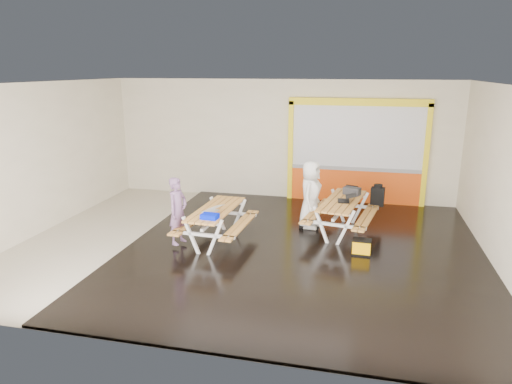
% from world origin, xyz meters
% --- Properties ---
extents(room, '(10.02, 8.02, 3.52)m').
position_xyz_m(room, '(0.00, 0.00, 1.75)').
color(room, '#B7AE9B').
rests_on(room, ground).
extents(deck, '(7.50, 7.98, 0.05)m').
position_xyz_m(deck, '(1.25, 0.00, 0.03)').
color(deck, black).
rests_on(deck, room).
extents(kiosk, '(3.88, 0.16, 3.00)m').
position_xyz_m(kiosk, '(2.20, 3.93, 1.44)').
color(kiosk, '#F05110').
rests_on(kiosk, room).
extents(picnic_table_left, '(1.49, 2.11, 0.82)m').
position_xyz_m(picnic_table_left, '(-0.70, 0.01, 0.63)').
color(picnic_table_left, gold).
rests_on(picnic_table_left, deck).
extents(picnic_table_right, '(1.78, 2.33, 0.84)m').
position_xyz_m(picnic_table_right, '(1.98, 1.24, 0.64)').
color(picnic_table_right, gold).
rests_on(picnic_table_right, deck).
extents(person_left, '(0.47, 0.60, 1.46)m').
position_xyz_m(person_left, '(-1.40, -0.45, 0.85)').
color(person_left, '#715076').
rests_on(person_left, deck).
extents(person_right, '(0.62, 0.86, 1.63)m').
position_xyz_m(person_right, '(1.22, 1.41, 0.88)').
color(person_right, white).
rests_on(person_right, deck).
extents(laptop_left, '(0.47, 0.45, 0.16)m').
position_xyz_m(laptop_left, '(-0.69, -0.25, 0.87)').
color(laptop_left, silver).
rests_on(laptop_left, picnic_table_left).
extents(laptop_right, '(0.44, 0.39, 0.17)m').
position_xyz_m(laptop_right, '(2.07, 1.14, 0.90)').
color(laptop_right, black).
rests_on(laptop_right, picnic_table_right).
extents(blue_pouch, '(0.36, 0.27, 0.10)m').
position_xyz_m(blue_pouch, '(-0.60, -0.69, 0.87)').
color(blue_pouch, '#0013DF').
rests_on(blue_pouch, picnic_table_left).
extents(toolbox, '(0.44, 0.33, 0.23)m').
position_xyz_m(toolbox, '(2.18, 1.78, 0.93)').
color(toolbox, black).
rests_on(toolbox, picnic_table_right).
extents(backpack, '(0.35, 0.25, 0.54)m').
position_xyz_m(backpack, '(2.80, 2.15, 0.76)').
color(backpack, black).
rests_on(backpack, picnic_table_right).
extents(dark_case, '(0.46, 0.37, 0.16)m').
position_xyz_m(dark_case, '(1.18, 1.46, 0.13)').
color(dark_case, black).
rests_on(dark_case, deck).
extents(fluke_bag, '(0.40, 0.27, 0.33)m').
position_xyz_m(fluke_bag, '(2.47, -0.03, 0.21)').
color(fluke_bag, black).
rests_on(fluke_bag, deck).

